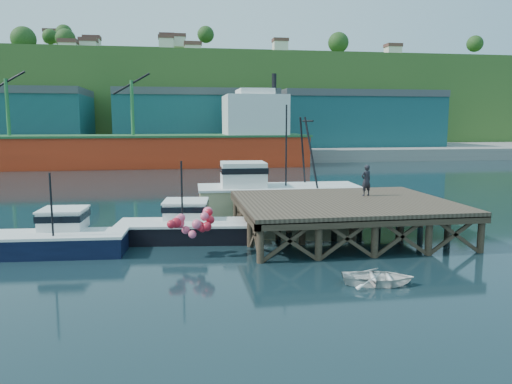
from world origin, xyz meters
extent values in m
plane|color=black|center=(0.00, 0.00, 0.00)|extent=(300.00, 300.00, 0.00)
cube|color=brown|center=(5.50, 0.00, 2.00)|extent=(12.00, 10.00, 0.25)
cube|color=#473828|center=(5.50, -4.85, 1.75)|extent=(12.00, 0.30, 0.35)
cylinder|color=#473828|center=(-0.20, -4.70, 0.80)|extent=(0.36, 0.36, 2.60)
cylinder|color=#473828|center=(11.20, -4.70, 0.80)|extent=(0.36, 0.36, 2.60)
cylinder|color=#473828|center=(-0.20, 4.70, 0.80)|extent=(0.36, 0.36, 2.60)
cylinder|color=#473828|center=(11.20, 4.70, 0.80)|extent=(0.36, 0.36, 2.60)
cube|color=gray|center=(0.00, 70.00, 1.00)|extent=(160.00, 40.00, 2.00)
cube|color=#1A5458|center=(0.00, 65.00, 6.50)|extent=(28.00, 16.00, 9.00)
cube|color=#1A5458|center=(30.00, 65.00, 6.50)|extent=(30.00, 16.00, 9.00)
cube|color=red|center=(-12.00, 48.00, 2.20)|extent=(55.00, 9.50, 4.40)
cube|color=#26592D|center=(-12.00, 48.00, 4.50)|extent=(55.50, 10.00, 0.30)
cube|color=silver|center=(8.00, 48.00, 7.50)|extent=(9.00, 9.00, 6.00)
cube|color=silver|center=(8.00, 48.00, 10.80)|extent=(5.00, 7.00, 1.20)
cylinder|color=black|center=(11.00, 48.00, 12.50)|extent=(0.70, 0.70, 2.50)
cube|color=#2D511E|center=(0.00, 100.00, 11.00)|extent=(220.00, 50.00, 22.00)
cube|color=black|center=(-9.98, -1.63, 0.51)|extent=(6.74, 2.83, 1.02)
cube|color=silver|center=(-9.98, -1.63, 1.05)|extent=(6.87, 2.88, 0.14)
cube|color=silver|center=(-9.90, -0.45, 1.53)|extent=(2.29, 2.29, 1.02)
cube|color=black|center=(-9.90, -0.45, 1.76)|extent=(2.42, 2.42, 0.34)
cylinder|color=black|center=(-10.03, -2.29, 2.61)|extent=(0.10, 0.10, 3.18)
cube|color=black|center=(-3.67, 0.34, 0.50)|extent=(7.47, 3.51, 1.00)
cube|color=silver|center=(-3.67, 0.34, 1.02)|extent=(7.62, 3.58, 0.13)
cube|color=silver|center=(-3.51, 1.63, 1.50)|extent=(2.66, 2.66, 1.00)
cube|color=black|center=(-3.51, 1.63, 1.72)|extent=(2.81, 2.81, 0.33)
cylinder|color=black|center=(-3.76, -0.37, 2.77)|extent=(0.10, 0.10, 3.55)
sphere|color=#EE577B|center=(-3.92, -2.75, 1.22)|extent=(0.47, 0.47, 0.47)
sphere|color=#EE577B|center=(-2.93, -2.53, 1.44)|extent=(0.47, 0.47, 0.47)
sphere|color=red|center=(-3.37, -3.09, 1.66)|extent=(0.47, 0.47, 0.47)
cube|color=#D0C186|center=(3.35, 7.89, 0.94)|extent=(11.59, 4.34, 1.88)
cube|color=silver|center=(3.35, 7.89, 1.93)|extent=(11.80, 4.56, 0.16)
cube|color=silver|center=(0.74, 7.89, 2.81)|extent=(3.22, 3.02, 1.88)
cube|color=black|center=(0.74, 7.89, 3.23)|extent=(3.33, 3.13, 0.42)
cylinder|color=black|center=(3.87, 7.89, 4.69)|extent=(0.12, 0.12, 6.25)
imported|color=silver|center=(4.02, -8.63, 0.30)|extent=(3.32, 2.72, 0.60)
imported|color=black|center=(7.42, 1.44, 3.07)|extent=(0.79, 0.63, 1.89)
camera|label=1|loc=(-4.11, -27.30, 6.66)|focal=35.00mm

